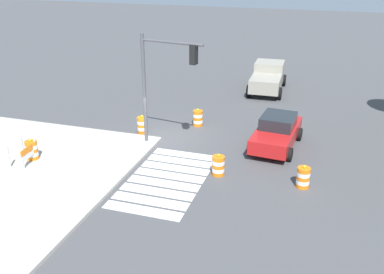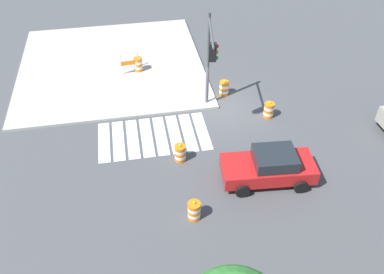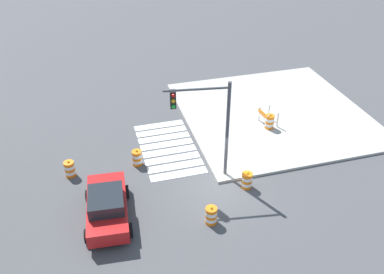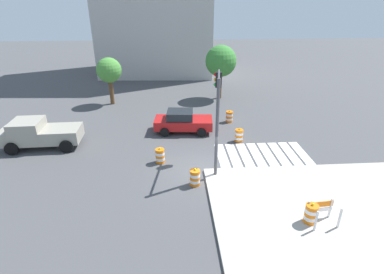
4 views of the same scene
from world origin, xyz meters
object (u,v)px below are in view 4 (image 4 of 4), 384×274
traffic_barrel_on_sidewalk (311,214)px  traffic_light_pole (218,105)px  sports_car (183,121)px  street_tree_streetside_mid (221,61)px  traffic_barrel_median_far (195,177)px  pickup_truck (38,134)px  construction_barricade (321,210)px  traffic_barrel_crosswalk_end (239,135)px  traffic_barrel_median_near (229,117)px  street_tree_streetside_near (109,71)px  traffic_barrel_near_corner (160,156)px

traffic_barrel_on_sidewalk → traffic_light_pole: bearing=122.9°
sports_car → traffic_barrel_on_sidewalk: size_ratio=4.35×
street_tree_streetside_mid → traffic_barrel_on_sidewalk: bearing=-86.4°
traffic_barrel_median_far → traffic_barrel_on_sidewalk: 6.00m
pickup_truck → construction_barricade: size_ratio=4.00×
traffic_barrel_on_sidewalk → traffic_barrel_crosswalk_end: bearing=98.9°
street_tree_streetside_mid → pickup_truck: bearing=-144.3°
traffic_barrel_on_sidewalk → traffic_light_pole: size_ratio=0.19×
traffic_barrel_median_near → construction_barricade: 12.44m
traffic_barrel_on_sidewalk → traffic_barrel_median_near: bearing=96.4°
sports_car → traffic_barrel_crosswalk_end: (3.88, -2.04, -0.36)m
traffic_barrel_median_far → traffic_barrel_on_sidewalk: size_ratio=1.00×
construction_barricade → traffic_light_pole: bearing=126.7°
traffic_barrel_crosswalk_end → traffic_barrel_median_near: same height
street_tree_streetside_near → street_tree_streetside_mid: street_tree_streetside_mid is taller
street_tree_streetside_near → construction_barricade: bearing=-55.4°
traffic_barrel_near_corner → street_tree_streetside_mid: street_tree_streetside_mid is taller
traffic_barrel_median_near → pickup_truck: bearing=-165.5°
pickup_truck → traffic_light_pole: 12.43m
street_tree_streetside_near → traffic_light_pole: bearing=-56.4°
traffic_barrel_median_far → street_tree_streetside_mid: street_tree_streetside_mid is taller
traffic_barrel_on_sidewalk → street_tree_streetside_mid: street_tree_streetside_mid is taller
traffic_barrel_near_corner → traffic_barrel_median_far: size_ratio=1.00×
sports_car → traffic_barrel_crosswalk_end: 4.39m
traffic_barrel_near_corner → traffic_barrel_crosswalk_end: size_ratio=1.00×
traffic_barrel_median_near → traffic_barrel_median_far: size_ratio=1.00×
sports_car → traffic_light_pole: traffic_light_pole is taller
pickup_truck → street_tree_streetside_near: bearing=69.1°
traffic_barrel_crosswalk_end → street_tree_streetside_near: bearing=138.8°
traffic_barrel_median_near → traffic_barrel_near_corner: bearing=-130.9°
street_tree_streetside_mid → traffic_barrel_near_corner: bearing=-113.9°
traffic_barrel_median_far → street_tree_streetside_near: bearing=115.6°
street_tree_streetside_near → traffic_barrel_near_corner: bearing=-67.3°
traffic_barrel_crosswalk_end → traffic_barrel_on_sidewalk: bearing=-81.1°
traffic_barrel_on_sidewalk → street_tree_streetside_near: street_tree_streetside_near is taller
traffic_barrel_near_corner → traffic_light_pole: size_ratio=0.19×
sports_car → traffic_barrel_near_corner: size_ratio=4.35×
sports_car → traffic_light_pole: size_ratio=0.81×
traffic_barrel_median_near → construction_barricade: size_ratio=0.78×
traffic_barrel_on_sidewalk → street_tree_streetside_near: bearing=123.4°
traffic_barrel_near_corner → traffic_barrel_crosswalk_end: same height
sports_car → traffic_barrel_crosswalk_end: bearing=-27.8°
traffic_barrel_near_corner → traffic_barrel_median_far: same height
pickup_truck → traffic_barrel_median_near: size_ratio=5.11×
traffic_barrel_median_far → street_tree_streetside_near: 15.99m
traffic_barrel_near_corner → street_tree_streetside_mid: size_ratio=0.20×
pickup_truck → traffic_barrel_near_corner: (8.24, -2.74, -0.52)m
traffic_barrel_on_sidewalk → street_tree_streetside_mid: (-1.19, 18.80, 3.07)m
traffic_barrel_on_sidewalk → traffic_light_pole: traffic_light_pole is taller
sports_car → traffic_barrel_median_far: (0.37, -7.23, -0.36)m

